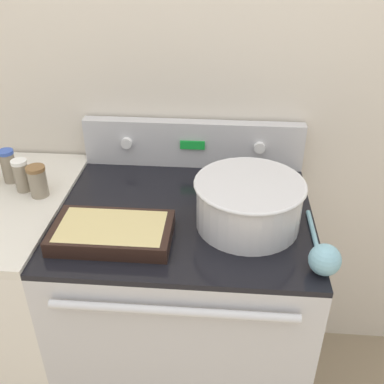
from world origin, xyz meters
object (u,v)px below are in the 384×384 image
object	(u,v)px
ladle	(324,258)
spice_jar_blue_cap	(9,166)
mixing_bowl	(249,201)
spice_jar_white_cap	(22,175)
casserole_dish	(112,232)
spice_jar_brown_cap	(38,181)

from	to	relation	value
ladle	spice_jar_blue_cap	bearing A→B (deg)	159.79
ladle	spice_jar_blue_cap	size ratio (longest dim) A/B	2.70
mixing_bowl	spice_jar_white_cap	bearing A→B (deg)	170.52
mixing_bowl	ladle	world-z (taller)	mixing_bowl
casserole_dish	spice_jar_blue_cap	size ratio (longest dim) A/B	2.91
mixing_bowl	spice_jar_blue_cap	distance (m)	0.84
spice_jar_white_cap	spice_jar_blue_cap	size ratio (longest dim) A/B	0.95
ladle	spice_jar_white_cap	distance (m)	1.00
casserole_dish	ladle	world-z (taller)	ladle
mixing_bowl	casserole_dish	xyz separation A→B (m)	(-0.39, -0.11, -0.06)
casserole_dish	ladle	size ratio (longest dim) A/B	1.08
mixing_bowl	casserole_dish	bearing A→B (deg)	-164.78
casserole_dish	spice_jar_brown_cap	distance (m)	0.36
mixing_bowl	spice_jar_brown_cap	bearing A→B (deg)	172.02
mixing_bowl	ladle	bearing A→B (deg)	-44.75
spice_jar_white_cap	spice_jar_blue_cap	distance (m)	0.09
mixing_bowl	casserole_dish	size ratio (longest dim) A/B	0.96
casserole_dish	spice_jar_brown_cap	world-z (taller)	spice_jar_brown_cap
spice_jar_white_cap	ladle	bearing A→B (deg)	-18.59
ladle	casserole_dish	bearing A→B (deg)	171.71
ladle	spice_jar_blue_cap	world-z (taller)	spice_jar_blue_cap
spice_jar_blue_cap	ladle	bearing A→B (deg)	-20.21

